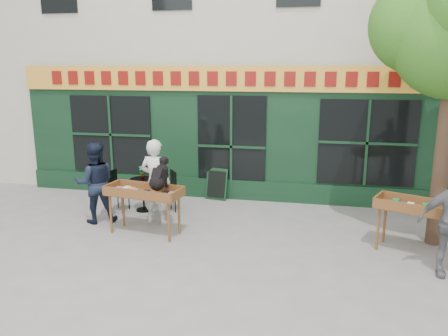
{
  "coord_description": "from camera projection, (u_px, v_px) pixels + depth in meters",
  "views": [
    {
      "loc": [
        2.0,
        -8.13,
        3.28
      ],
      "look_at": [
        0.19,
        0.5,
        1.23
      ],
      "focal_mm": 35.0,
      "sensor_mm": 36.0,
      "label": 1
    }
  ],
  "objects": [
    {
      "name": "woman",
      "position": [
        155.0,
        182.0,
        9.2
      ],
      "size": [
        0.72,
        0.53,
        1.82
      ],
      "primitive_type": "imported",
      "rotation": [
        0.0,
        0.0,
        2.99
      ],
      "color": "silver",
      "rests_on": "ground"
    },
    {
      "name": "bistro_table",
      "position": [
        143.0,
        188.0,
        10.07
      ],
      "size": [
        0.6,
        0.6,
        0.76
      ],
      "color": "black",
      "rests_on": "ground"
    },
    {
      "name": "dog",
      "position": [
        159.0,
        173.0,
        8.38
      ],
      "size": [
        0.43,
        0.65,
        0.6
      ],
      "primitive_type": null,
      "rotation": [
        0.0,
        0.0,
        -0.16
      ],
      "color": "black",
      "rests_on": "book_cart_center"
    },
    {
      "name": "building",
      "position": [
        254.0,
        10.0,
        13.46
      ],
      "size": [
        14.0,
        7.26,
        10.0
      ],
      "color": "beige",
      "rests_on": "ground"
    },
    {
      "name": "man_left",
      "position": [
        95.0,
        183.0,
        9.27
      ],
      "size": [
        1.05,
        0.98,
        1.74
      ],
      "primitive_type": "imported",
      "rotation": [
        0.0,
        0.0,
        3.62
      ],
      "color": "black",
      "rests_on": "ground"
    },
    {
      "name": "chalkboard",
      "position": [
        216.0,
        184.0,
        10.96
      ],
      "size": [
        0.58,
        0.28,
        0.79
      ],
      "rotation": [
        0.0,
        0.0,
        -0.17
      ],
      "color": "black",
      "rests_on": "ground"
    },
    {
      "name": "book_cart_right",
      "position": [
        421.0,
        210.0,
        7.64
      ],
      "size": [
        1.62,
        1.16,
        0.99
      ],
      "rotation": [
        0.0,
        0.0,
        -0.4
      ],
      "color": "brown",
      "rests_on": "ground"
    },
    {
      "name": "book_cart_center",
      "position": [
        144.0,
        194.0,
        8.6
      ],
      "size": [
        1.58,
        0.84,
        0.99
      ],
      "rotation": [
        0.0,
        0.0,
        -0.16
      ],
      "color": "brown",
      "rests_on": "ground"
    },
    {
      "name": "bistro_chair_left",
      "position": [
        116.0,
        187.0,
        10.11
      ],
      "size": [
        0.41,
        0.4,
        0.95
      ],
      "rotation": [
        0.0,
        0.0,
        1.44
      ],
      "color": "black",
      "rests_on": "ground"
    },
    {
      "name": "potted_plant",
      "position": [
        142.0,
        172.0,
        9.98
      ],
      "size": [
        0.18,
        0.14,
        0.32
      ],
      "primitive_type": "imported",
      "rotation": [
        0.0,
        0.0,
        0.13
      ],
      "color": "gray",
      "rests_on": "bistro_table"
    },
    {
      "name": "ground",
      "position": [
        210.0,
        231.0,
        8.89
      ],
      "size": [
        80.0,
        80.0,
        0.0
      ],
      "primitive_type": "plane",
      "color": "slate",
      "rests_on": "ground"
    },
    {
      "name": "bistro_chair_right",
      "position": [
        170.0,
        188.0,
        10.04
      ],
      "size": [
        0.51,
        0.51,
        0.95
      ],
      "rotation": [
        0.0,
        0.0,
        -0.92
      ],
      "color": "black",
      "rests_on": "ground"
    }
  ]
}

